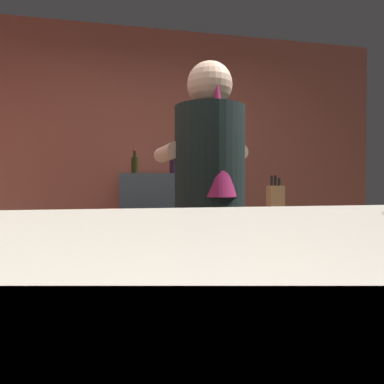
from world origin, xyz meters
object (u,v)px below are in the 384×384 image
Objects in this scene: bottle_hot_sauce at (135,164)px; bottle_olive_oil at (189,165)px; knife_block at (275,200)px; mixing_bowl at (112,214)px; bartender at (210,211)px; bottle_vinegar at (173,163)px; chefs_knife at (237,217)px; bottle_soy at (206,165)px.

bottle_hot_sauce is 0.52m from bottle_olive_oil.
knife_block is 1.09m from mixing_bowl.
bottle_olive_oil is at bearing -13.86° from bartender.
mixing_bowl is at bearing -98.97° from bottle_hot_sauce.
bottle_olive_oil is at bearing 23.30° from bottle_vinegar.
chefs_knife is 1.21m from bottle_vinegar.
knife_block is at bearing -54.81° from bartender.
bottle_soy is at bearing -12.98° from bottle_olive_oil.
bartender is 6.41× the size of bottle_vinegar.
bottle_olive_oil is (0.20, 1.59, 0.31)m from bartender.
bottle_olive_oil is (0.52, -0.02, -0.01)m from bottle_hot_sauce.
bottle_soy reaches higher than bottle_olive_oil.
bartender is 0.80m from knife_block.
bartender is 6.32× the size of knife_block.
bottle_soy is at bearing -19.69° from bartender.
bartender reaches higher than bottle_hot_sauce.
knife_block is at bearing -59.68° from bottle_vinegar.
bottle_vinegar reaches higher than bottle_hot_sauce.
knife_block is 1.28× the size of bottle_olive_oil.
bartender is at bearing -121.44° from chefs_knife.
bottle_hot_sauce is at bearing 130.73° from knife_block.
chefs_knife is 1.09× the size of bottle_soy.
knife_block is 1.23× the size of bottle_soy.
bartender is 8.09× the size of bottle_olive_oil.
knife_block is 1.01× the size of bottle_vinegar.
bottle_hot_sauce is 0.36m from bottle_vinegar.
chefs_knife is at bearing -157.80° from knife_block.
bottle_hot_sauce reaches higher than knife_block.
mixing_bowl is 0.79× the size of chefs_knife.
knife_block is 1.16m from bottle_olive_oil.
bottle_hot_sauce is at bearing 178.14° from bottle_olive_oil.
bartender reaches higher than bottle_soy.
bottle_hot_sauce is 1.02× the size of bottle_soy.
knife_block is at bearing -0.45° from mixing_bowl.
knife_block is at bearing -76.64° from bottle_soy.
mixing_bowl is 0.71× the size of bottle_vinegar.
bartender is at bearing -90.96° from bottle_vinegar.
mixing_bowl is 0.90× the size of bottle_olive_oil.
bottle_olive_oil is at bearing -1.86° from bottle_hot_sauce.
bottle_hot_sauce is 0.85× the size of bottle_vinegar.
bottle_vinegar is at bearing 61.97° from mixing_bowl.
bottle_vinegar is (0.35, -0.09, 0.02)m from bottle_hot_sauce.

